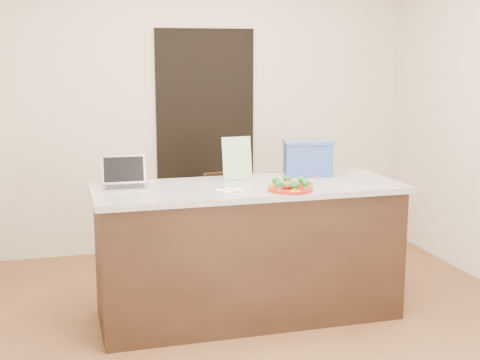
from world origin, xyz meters
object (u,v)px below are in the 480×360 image
object	(u,v)px
napkin	(229,190)
chair	(231,222)
blue_box	(308,157)
plate	(290,189)
island	(248,251)
yogurt_bottle	(311,183)
laptop	(125,179)

from	to	relation	value
napkin	chair	xyz separation A→B (m)	(0.21, 0.77, -0.42)
chair	blue_box	bearing A→B (deg)	-52.79
plate	chair	distance (m)	1.01
island	blue_box	world-z (taller)	blue_box
blue_box	napkin	bearing A→B (deg)	-138.50
yogurt_bottle	blue_box	bearing A→B (deg)	72.23
plate	laptop	size ratio (longest dim) A/B	0.98
plate	napkin	size ratio (longest dim) A/B	2.10
laptop	blue_box	size ratio (longest dim) A/B	0.75
laptop	blue_box	bearing A→B (deg)	6.59
plate	laptop	bearing A→B (deg)	158.24
chair	laptop	bearing A→B (deg)	-162.23
blue_box	chair	xyz separation A→B (m)	(-0.47, 0.40, -0.55)
napkin	blue_box	size ratio (longest dim) A/B	0.35
island	plate	size ratio (longest dim) A/B	7.08
blue_box	chair	world-z (taller)	blue_box
island	yogurt_bottle	world-z (taller)	yogurt_bottle
island	blue_box	distance (m)	0.82
napkin	chair	bearing A→B (deg)	74.56
napkin	yogurt_bottle	size ratio (longest dim) A/B	2.19
napkin	yogurt_bottle	bearing A→B (deg)	-3.60
laptop	chair	distance (m)	1.09
napkin	chair	size ratio (longest dim) A/B	0.16
island	chair	xyz separation A→B (m)	(0.05, 0.65, 0.04)
blue_box	chair	distance (m)	0.82
blue_box	chair	size ratio (longest dim) A/B	0.45
blue_box	plate	bearing A→B (deg)	-109.13
island	yogurt_bottle	bearing A→B (deg)	-21.87
laptop	napkin	bearing A→B (deg)	-21.38
plate	yogurt_bottle	distance (m)	0.20
yogurt_bottle	blue_box	size ratio (longest dim) A/B	0.16
yogurt_bottle	chair	world-z (taller)	yogurt_bottle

